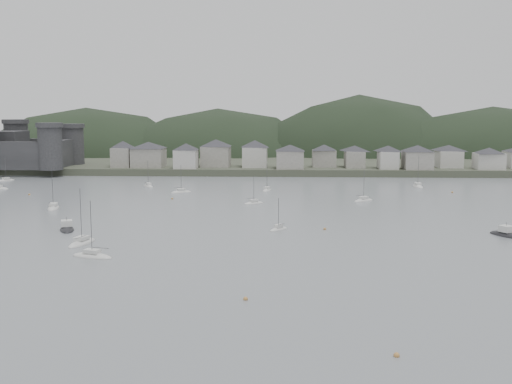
{
  "coord_description": "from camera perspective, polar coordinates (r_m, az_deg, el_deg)",
  "views": [
    {
      "loc": [
        7.89,
        -88.32,
        27.56
      ],
      "look_at": [
        0.0,
        75.0,
        6.0
      ],
      "focal_mm": 42.77,
      "sensor_mm": 36.0,
      "label": 1
    }
  ],
  "objects": [
    {
      "name": "ground",
      "position": [
        92.86,
        -2.27,
        -9.76
      ],
      "size": [
        900.0,
        900.0,
        0.0
      ],
      "primitive_type": "plane",
      "color": "slate",
      "rests_on": "ground"
    },
    {
      "name": "far_shore_land",
      "position": [
        384.29,
        1.59,
        3.62
      ],
      "size": [
        900.0,
        250.0,
        3.0
      ],
      "primitive_type": "cube",
      "color": "#383D2D",
      "rests_on": "ground"
    },
    {
      "name": "forested_ridge",
      "position": [
        359.84,
        2.26,
        1.31
      ],
      "size": [
        851.55,
        103.94,
        102.57
      ],
      "color": "black",
      "rests_on": "ground"
    },
    {
      "name": "castle",
      "position": [
        297.53,
        -22.75,
        3.73
      ],
      "size": [
        66.0,
        43.0,
        20.0
      ],
      "color": "#2D2D2F",
      "rests_on": "far_shore_land"
    },
    {
      "name": "waterfront_town",
      "position": [
        275.64,
        11.69,
        3.42
      ],
      "size": [
        451.48,
        28.46,
        12.92
      ],
      "color": "gray",
      "rests_on": "far_shore_land"
    },
    {
      "name": "sailboat_lead",
      "position": [
        183.8,
        -0.21,
        -1.05
      ],
      "size": [
        6.72,
        5.54,
        9.17
      ],
      "rotation": [
        0.0,
        0.0,
        2.17
      ],
      "color": "silver",
      "rests_on": "ground"
    },
    {
      "name": "moored_fleet",
      "position": [
        160.55,
        -3.47,
        -2.32
      ],
      "size": [
        233.31,
        166.02,
        13.75
      ],
      "color": "silver",
      "rests_on": "ground"
    },
    {
      "name": "motor_launch_near",
      "position": [
        147.46,
        22.34,
        -3.72
      ],
      "size": [
        7.01,
        9.08,
        4.06
      ],
      "rotation": [
        0.0,
        0.0,
        0.52
      ],
      "color": "black",
      "rests_on": "ground"
    },
    {
      "name": "motor_launch_far",
      "position": [
        149.79,
        -17.27,
        -3.32
      ],
      "size": [
        6.1,
        9.33,
        4.08
      ],
      "rotation": [
        0.0,
        0.0,
        3.51
      ],
      "color": "black",
      "rests_on": "ground"
    },
    {
      "name": "mooring_buoys",
      "position": [
        145.82,
        0.94,
        -3.32
      ],
      "size": [
        174.09,
        144.29,
        0.7
      ],
      "color": "#B47C3C",
      "rests_on": "ground"
    }
  ]
}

